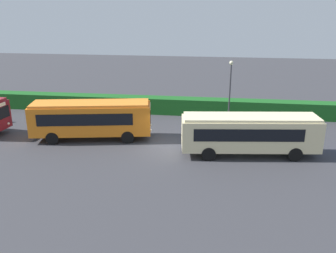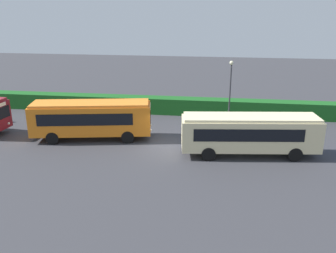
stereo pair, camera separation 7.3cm
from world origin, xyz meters
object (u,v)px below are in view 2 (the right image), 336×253
Objects in this scene: bus_cream at (250,133)px; lamppost at (230,85)px; person_center at (85,118)px; bus_orange at (91,118)px.

lamppost is (-1.32, 7.71, 1.84)m from bus_cream.
bus_cream is 8.03m from lamppost.
person_center is 0.30× the size of lamppost.
person_center is 13.37m from lamppost.
bus_cream is at bearing 60.98° from person_center.
person_center is (-1.53, 2.48, -0.87)m from bus_orange.
bus_orange is at bearing -151.32° from lamppost.
lamppost is at bearing 93.35° from person_center.
person_center is at bearing 111.01° from bus_orange.
bus_orange is 12.75m from lamppost.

